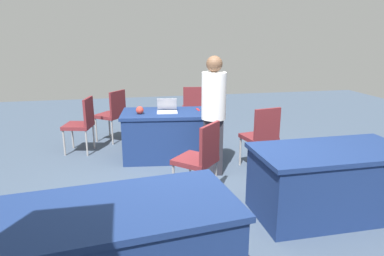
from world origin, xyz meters
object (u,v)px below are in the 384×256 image
object	(u,v)px
table_mid_left	(329,182)
scissors_red	(198,109)
chair_near_front	(262,134)
person_presenter	(214,110)
laptop_silver	(167,110)
chair_tucked_left	(193,106)
chair_by_pillar	(82,122)
table_foreground	(169,135)
chair_tucked_right	(113,112)
yarn_ball	(140,110)
chair_aisle	(200,156)
table_mid_right	(120,252)

from	to	relation	value
table_mid_left	scissors_red	bearing A→B (deg)	-65.70
chair_near_front	person_presenter	size ratio (longest dim) A/B	0.57
chair_near_front	laptop_silver	bearing A→B (deg)	137.51
chair_near_front	person_presenter	xyz separation A→B (m)	(0.73, -0.00, 0.39)
chair_near_front	chair_tucked_left	distance (m)	2.33
chair_by_pillar	table_foreground	bearing A→B (deg)	-98.55
table_foreground	chair_tucked_right	xyz separation A→B (m)	(0.90, -1.10, 0.17)
laptop_silver	yarn_ball	xyz separation A→B (m)	(0.43, 0.06, 0.02)
chair_aisle	scissors_red	xyz separation A→B (m)	(-0.32, -1.61, 0.21)
chair_aisle	scissors_red	distance (m)	1.65
chair_tucked_right	yarn_ball	xyz separation A→B (m)	(-0.45, 1.17, 0.27)
chair_tucked_right	chair_aisle	world-z (taller)	chair_aisle
chair_near_front	yarn_ball	bearing A→B (deg)	146.01
chair_near_front	yarn_ball	world-z (taller)	chair_near_front
table_mid_left	chair_near_front	world-z (taller)	chair_near_front
chair_by_pillar	laptop_silver	bearing A→B (deg)	-98.93
laptop_silver	chair_near_front	bearing A→B (deg)	155.13
table_mid_left	yarn_ball	bearing A→B (deg)	-47.09
table_foreground	person_presenter	bearing A→B (deg)	124.44
table_mid_left	chair_aisle	distance (m)	1.49
laptop_silver	table_mid_right	bearing A→B (deg)	82.32
table_foreground	scissors_red	bearing A→B (deg)	-172.65
chair_near_front	scissors_red	size ratio (longest dim) A/B	5.35
table_mid_right	chair_aisle	world-z (taller)	chair_aisle
chair_tucked_left	chair_by_pillar	xyz separation A→B (m)	(2.11, 0.91, -0.00)
chair_near_front	chair_aisle	distance (m)	1.33
yarn_ball	chair_tucked_right	bearing A→B (deg)	-68.99
laptop_silver	chair_tucked_left	bearing A→B (deg)	-109.88
table_mid_left	chair_aisle	bearing A→B (deg)	-25.22
chair_tucked_left	chair_by_pillar	world-z (taller)	chair_tucked_left
table_mid_left	chair_by_pillar	size ratio (longest dim) A/B	1.81
chair_aisle	scissors_red	size ratio (longest dim) A/B	5.41
table_foreground	chair_tucked_right	bearing A→B (deg)	-50.83
table_mid_left	table_mid_right	xyz separation A→B (m)	(2.28, 0.84, 0.00)
chair_tucked_left	chair_aisle	xyz separation A→B (m)	(0.54, 3.02, 0.02)
chair_near_front	chair_tucked_right	xyz separation A→B (m)	(2.17, -1.89, 0.01)
chair_by_pillar	person_presenter	xyz separation A→B (m)	(-1.94, 1.35, 0.40)
laptop_silver	table_foreground	bearing A→B (deg)	-161.81
table_mid_left	chair_tucked_right	world-z (taller)	chair_tucked_right
chair_tucked_left	chair_tucked_right	bearing A→B (deg)	-158.89
chair_tucked_right	yarn_ball	bearing A→B (deg)	-121.24
scissors_red	chair_tucked_right	bearing A→B (deg)	-126.53
table_foreground	laptop_silver	distance (m)	0.42
table_mid_right	chair_tucked_right	size ratio (longest dim) A/B	1.92
table_foreground	yarn_ball	distance (m)	0.64
table_mid_right	yarn_ball	xyz separation A→B (m)	(-0.32, -2.95, 0.44)
chair_near_front	chair_tucked_left	xyz separation A→B (m)	(0.56, -2.26, -0.01)
chair_near_front	chair_tucked_right	size ratio (longest dim) A/B	0.99
chair_tucked_left	scissors_red	bearing A→B (deg)	-90.44
table_foreground	chair_tucked_left	bearing A→B (deg)	-115.78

